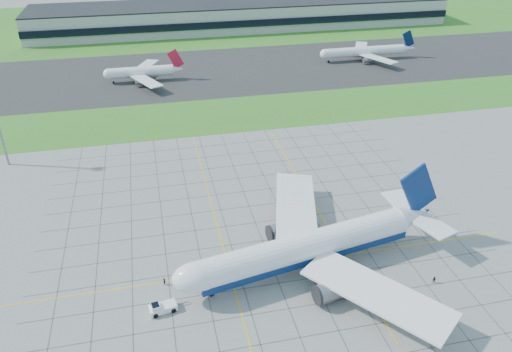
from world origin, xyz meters
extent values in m
plane|color=gray|center=(0.00, 0.00, 0.00)|extent=(1400.00, 1400.00, 0.00)
cube|color=#3A7220|center=(0.00, 90.00, 0.02)|extent=(700.00, 35.00, 0.04)
cube|color=#383838|center=(0.00, 145.00, 0.03)|extent=(700.00, 75.00, 0.04)
cube|color=#3A7220|center=(0.00, 255.00, 0.02)|extent=(700.00, 145.00, 0.04)
cube|color=#474744|center=(-48.00, 10.00, 0.01)|extent=(0.18, 130.00, 0.02)
cube|color=#474744|center=(-40.00, 10.00, 0.01)|extent=(0.18, 130.00, 0.02)
cube|color=#474744|center=(-32.00, 10.00, 0.01)|extent=(0.18, 130.00, 0.02)
cube|color=#474744|center=(-24.00, 10.00, 0.01)|extent=(0.18, 130.00, 0.02)
cube|color=#474744|center=(-16.00, 10.00, 0.01)|extent=(0.18, 130.00, 0.02)
cube|color=#474744|center=(-8.00, 10.00, 0.01)|extent=(0.18, 130.00, 0.02)
cube|color=#474744|center=(0.00, 10.00, 0.01)|extent=(0.18, 130.00, 0.02)
cube|color=#474744|center=(8.00, 10.00, 0.01)|extent=(0.18, 130.00, 0.02)
cube|color=#474744|center=(16.00, 10.00, 0.01)|extent=(0.18, 130.00, 0.02)
cube|color=#474744|center=(24.00, 10.00, 0.01)|extent=(0.18, 130.00, 0.02)
cube|color=#474744|center=(32.00, 10.00, 0.01)|extent=(0.18, 130.00, 0.02)
cube|color=#474744|center=(40.00, 10.00, 0.01)|extent=(0.18, 130.00, 0.02)
cube|color=#474744|center=(48.00, 10.00, 0.01)|extent=(0.18, 130.00, 0.02)
cube|color=#474744|center=(0.00, -24.00, 0.01)|extent=(110.00, 0.18, 0.02)
cube|color=#474744|center=(0.00, -16.00, 0.01)|extent=(110.00, 0.18, 0.02)
cube|color=#474744|center=(0.00, -8.00, 0.01)|extent=(110.00, 0.18, 0.02)
cube|color=#474744|center=(0.00, 0.00, 0.01)|extent=(110.00, 0.18, 0.02)
cube|color=#474744|center=(0.00, 8.00, 0.01)|extent=(110.00, 0.18, 0.02)
cube|color=#474744|center=(0.00, 16.00, 0.01)|extent=(110.00, 0.18, 0.02)
cube|color=#474744|center=(0.00, 24.00, 0.01)|extent=(110.00, 0.18, 0.02)
cube|color=#474744|center=(0.00, 32.00, 0.01)|extent=(110.00, 0.18, 0.02)
cube|color=#474744|center=(0.00, 40.00, 0.01)|extent=(110.00, 0.18, 0.02)
cube|color=#474744|center=(0.00, 48.00, 0.01)|extent=(110.00, 0.18, 0.02)
cube|color=#474744|center=(0.00, 56.00, 0.01)|extent=(110.00, 0.18, 0.02)
cube|color=#474744|center=(0.00, 64.00, 0.01)|extent=(110.00, 0.18, 0.02)
cube|color=yellow|center=(0.00, -2.00, 0.02)|extent=(120.00, 0.25, 0.03)
cube|color=yellow|center=(-10.00, 20.00, 0.02)|extent=(0.25, 100.00, 0.03)
cube|color=yellow|center=(18.00, 20.00, 0.02)|extent=(0.25, 100.00, 0.03)
cube|color=#B7B7B2|center=(40.00, 230.00, 7.50)|extent=(260.00, 42.00, 15.00)
cube|color=black|center=(40.00, 208.50, 7.00)|extent=(260.00, 1.00, 4.00)
cube|color=black|center=(40.00, 230.00, 15.40)|extent=(260.00, 42.00, 0.80)
cylinder|color=white|center=(7.17, -4.33, 6.25)|extent=(51.72, 16.18, 6.70)
cube|color=navy|center=(7.17, -4.33, 4.13)|extent=(51.64, 15.74, 1.79)
ellipsoid|color=white|center=(-18.06, -9.14, 6.25)|extent=(11.78, 8.59, 6.70)
cube|color=black|center=(-20.48, -9.59, 6.81)|extent=(3.08, 3.97, 0.67)
cone|color=white|center=(36.24, 1.20, 6.59)|extent=(9.97, 7.92, 6.37)
cube|color=navy|center=(36.79, 1.30, 14.07)|extent=(12.07, 2.82, 14.25)
cube|color=white|center=(10.41, 14.47, 5.14)|extent=(17.93, 32.82, 1.08)
cube|color=white|center=(17.09, -20.64, 5.14)|extent=(26.78, 31.07, 1.08)
cylinder|color=slate|center=(4.98, 7.18, 2.90)|extent=(7.92, 5.53, 4.24)
cylinder|color=slate|center=(9.36, -15.85, 2.90)|extent=(7.92, 5.53, 4.24)
cylinder|color=gray|center=(-15.32, -8.61, 1.45)|extent=(0.47, 0.47, 2.90)
cylinder|color=black|center=(-15.32, -8.61, 0.61)|extent=(1.31, 0.78, 1.23)
cylinder|color=black|center=(11.99, 0.22, 0.73)|extent=(1.68, 1.59, 1.45)
cylinder|color=black|center=(13.32, -6.80, 0.73)|extent=(1.68, 1.59, 1.45)
cube|color=white|center=(-25.74, -10.84, 0.85)|extent=(6.04, 3.65, 1.32)
cube|color=white|center=(-27.22, -11.12, 1.79)|extent=(2.05, 2.35, 1.04)
cube|color=black|center=(-27.22, -11.12, 1.98)|extent=(1.83, 2.13, 0.66)
cube|color=gray|center=(-21.76, -10.09, 0.57)|extent=(2.81, 0.69, 0.17)
cylinder|color=black|center=(-27.82, -9.99, 0.52)|extent=(1.11, 0.66, 1.04)
cylinder|color=black|center=(-27.36, -12.40, 0.52)|extent=(1.11, 0.66, 1.04)
cylinder|color=black|center=(-24.12, -9.29, 0.52)|extent=(1.11, 0.66, 1.04)
cylinder|color=black|center=(-23.66, -11.69, 0.52)|extent=(1.11, 0.66, 1.04)
imported|color=black|center=(-24.94, -2.80, 0.90)|extent=(0.77, 0.75, 1.79)
imported|color=black|center=(33.76, -15.59, 0.87)|extent=(1.07, 1.04, 1.74)
cylinder|color=white|center=(-26.10, 137.28, 4.50)|extent=(28.80, 4.80, 4.80)
cube|color=#BB1531|center=(-10.11, 137.28, 9.50)|extent=(7.46, 0.40, 9.15)
cube|color=white|center=(-24.10, 148.28, 3.70)|extent=(13.89, 20.66, 0.40)
cube|color=white|center=(-24.10, 126.28, 3.70)|extent=(13.89, 20.66, 0.40)
cylinder|color=black|center=(-23.70, 139.48, 0.50)|extent=(1.00, 1.00, 1.00)
cylinder|color=black|center=(-23.70, 135.08, 0.50)|extent=(1.00, 1.00, 1.00)
cylinder|color=white|center=(86.66, 145.94, 4.50)|extent=(43.02, 4.80, 4.80)
cube|color=#061942|center=(110.56, 145.94, 9.50)|extent=(7.46, 0.40, 9.15)
cube|color=white|center=(89.65, 156.94, 3.70)|extent=(13.89, 20.66, 0.40)
cube|color=white|center=(89.65, 134.94, 3.70)|extent=(13.89, 20.66, 0.40)
cylinder|color=black|center=(90.24, 148.14, 0.50)|extent=(1.00, 1.00, 1.00)
cylinder|color=black|center=(90.24, 143.74, 0.50)|extent=(1.00, 1.00, 1.00)
camera|label=1|loc=(-23.70, -89.45, 76.16)|focal=35.00mm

